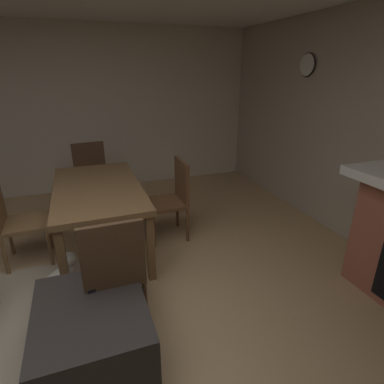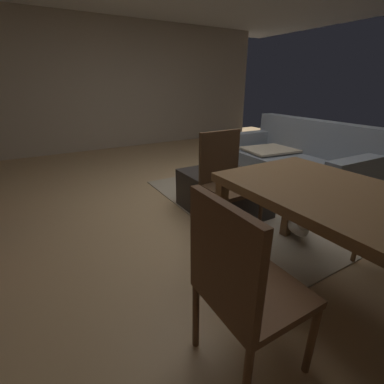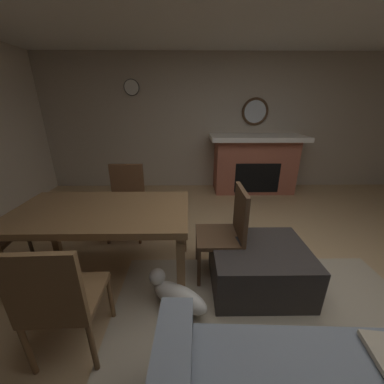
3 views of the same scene
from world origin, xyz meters
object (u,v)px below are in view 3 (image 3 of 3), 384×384
object	(u,v)px
tv_remote	(241,242)
small_dog	(176,294)
dining_chair_north	(59,297)
dining_chair_west	(228,228)
dining_table	(102,217)
ottoman_coffee_table	(258,267)
dining_chair_south	(126,196)
wall_clock	(132,87)
round_wall_mirror	(255,112)
fireplace	(254,163)

from	to	relation	value
tv_remote	small_dog	size ratio (longest dim) A/B	0.30
tv_remote	small_dog	distance (m)	0.74
dining_chair_north	dining_chair_west	bearing A→B (deg)	-145.28
dining_table	dining_chair_north	world-z (taller)	dining_chair_north
ottoman_coffee_table	small_dog	distance (m)	0.81
tv_remote	small_dog	bearing A→B (deg)	20.94
dining_chair_north	dining_chair_south	size ratio (longest dim) A/B	1.00
small_dog	wall_clock	world-z (taller)	wall_clock
dining_table	wall_clock	distance (m)	3.00
dining_chair_west	round_wall_mirror	bearing A→B (deg)	-108.39
dining_chair_west	wall_clock	xyz separation A→B (m)	(1.44, -2.70, 1.41)
dining_table	dining_chair_south	bearing A→B (deg)	-90.05
round_wall_mirror	dining_chair_west	bearing A→B (deg)	71.61
fireplace	tv_remote	size ratio (longest dim) A/B	10.99
round_wall_mirror	dining_chair_south	world-z (taller)	round_wall_mirror
round_wall_mirror	dining_chair_south	size ratio (longest dim) A/B	0.56
dining_chair_west	small_dog	world-z (taller)	dining_chair_west
ottoman_coffee_table	small_dog	xyz separation A→B (m)	(0.76, 0.27, -0.06)
dining_chair_north	small_dog	bearing A→B (deg)	-152.26
ottoman_coffee_table	dining_table	world-z (taller)	dining_table
fireplace	tv_remote	distance (m)	2.66
round_wall_mirror	dining_chair_north	size ratio (longest dim) A/B	0.56
dining_chair_south	small_dog	distance (m)	1.52
dining_table	dining_chair_west	distance (m)	1.21
dining_chair_west	dining_chair_south	size ratio (longest dim) A/B	1.00
round_wall_mirror	small_dog	world-z (taller)	round_wall_mirror
dining_table	dining_chair_south	xyz separation A→B (m)	(-0.00, -0.83, -0.14)
dining_chair_west	dining_chair_south	bearing A→B (deg)	-34.63
dining_chair_north	small_dog	distance (m)	0.88
round_wall_mirror	wall_clock	distance (m)	2.38
round_wall_mirror	dining_table	xyz separation A→B (m)	(2.10, 2.70, -0.85)
fireplace	round_wall_mirror	world-z (taller)	round_wall_mirror
round_wall_mirror	wall_clock	bearing A→B (deg)	0.00
dining_chair_west	dining_chair_north	bearing A→B (deg)	34.72
dining_chair_north	dining_chair_south	distance (m)	1.66
dining_chair_south	small_dog	xyz separation A→B (m)	(-0.71, 1.29, -0.36)
round_wall_mirror	dining_chair_west	xyz separation A→B (m)	(0.90, 2.70, -0.99)
fireplace	dining_chair_north	world-z (taller)	fireplace
fireplace	small_dog	size ratio (longest dim) A/B	3.26
small_dog	wall_clock	bearing A→B (deg)	-73.31
fireplace	dining_chair_north	distance (m)	3.87
ottoman_coffee_table	round_wall_mirror	bearing A→B (deg)	-102.26
round_wall_mirror	tv_remote	bearing A→B (deg)	74.20
dining_table	wall_clock	world-z (taller)	wall_clock
fireplace	dining_chair_south	xyz separation A→B (m)	(2.10, 1.58, -0.04)
ottoman_coffee_table	dining_chair_south	world-z (taller)	dining_chair_south
tv_remote	small_dog	xyz separation A→B (m)	(0.59, 0.34, -0.28)
dining_table	small_dog	size ratio (longest dim) A/B	3.02
dining_chair_north	dining_chair_south	bearing A→B (deg)	-89.92
dining_chair_north	wall_clock	xyz separation A→B (m)	(0.24, -3.54, 1.41)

